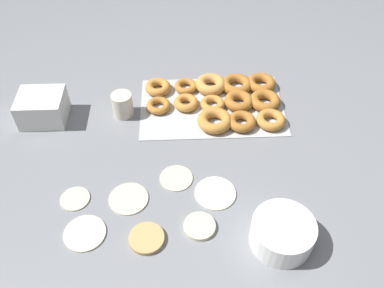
{
  "coord_description": "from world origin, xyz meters",
  "views": [
    {
      "loc": [
        -0.04,
        0.75,
        0.93
      ],
      "look_at": [
        -0.08,
        -0.09,
        0.04
      ],
      "focal_mm": 38.0,
      "sensor_mm": 36.0,
      "label": 1
    }
  ],
  "objects": [
    {
      "name": "pancake_0",
      "position": [
        0.21,
        0.19,
        0.0
      ],
      "size": [
        0.11,
        0.11,
        0.01
      ],
      "primitive_type": "cylinder",
      "color": "beige",
      "rests_on": "ground_plane"
    },
    {
      "name": "container_stack",
      "position": [
        0.4,
        -0.26,
        0.05
      ],
      "size": [
        0.15,
        0.13,
        0.09
      ],
      "color": "white",
      "rests_on": "ground_plane"
    },
    {
      "name": "pancake_1",
      "position": [
        0.05,
        0.21,
        0.01
      ],
      "size": [
        0.09,
        0.09,
        0.01
      ],
      "primitive_type": "cylinder",
      "color": "tan",
      "rests_on": "ground_plane"
    },
    {
      "name": "pancake_5",
      "position": [
        -0.03,
        0.01,
        0.0
      ],
      "size": [
        0.1,
        0.1,
        0.01
      ],
      "primitive_type": "cylinder",
      "color": "beige",
      "rests_on": "ground_plane"
    },
    {
      "name": "donut_tray",
      "position": [
        -0.19,
        -0.31,
        0.02
      ],
      "size": [
        0.49,
        0.31,
        0.04
      ],
      "color": "silver",
      "rests_on": "ground_plane"
    },
    {
      "name": "pancake_6",
      "position": [
        -0.09,
        0.18,
        0.01
      ],
      "size": [
        0.08,
        0.08,
        0.01
      ],
      "primitive_type": "cylinder",
      "color": "beige",
      "rests_on": "ground_plane"
    },
    {
      "name": "pancake_2",
      "position": [
        -0.14,
        0.07,
        0.0
      ],
      "size": [
        0.12,
        0.12,
        0.01
      ],
      "primitive_type": "cylinder",
      "color": "silver",
      "rests_on": "ground_plane"
    },
    {
      "name": "paper_cup",
      "position": [
        0.15,
        -0.27,
        0.04
      ],
      "size": [
        0.07,
        0.07,
        0.08
      ],
      "color": "beige",
      "rests_on": "ground_plane"
    },
    {
      "name": "ground_plane",
      "position": [
        0.0,
        0.0,
        0.0
      ],
      "size": [
        3.0,
        3.0,
        0.0
      ],
      "primitive_type": "plane",
      "color": "gray"
    },
    {
      "name": "pancake_3",
      "position": [
        0.11,
        0.08,
        0.0
      ],
      "size": [
        0.11,
        0.11,
        0.01
      ],
      "primitive_type": "cylinder",
      "color": "beige",
      "rests_on": "ground_plane"
    },
    {
      "name": "pancake_4",
      "position": [
        0.25,
        0.08,
        0.0
      ],
      "size": [
        0.08,
        0.08,
        0.01
      ],
      "primitive_type": "cylinder",
      "color": "beige",
      "rests_on": "ground_plane"
    },
    {
      "name": "batter_bowl",
      "position": [
        -0.29,
        0.23,
        0.04
      ],
      "size": [
        0.16,
        0.16,
        0.07
      ],
      "color": "white",
      "rests_on": "ground_plane"
    }
  ]
}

